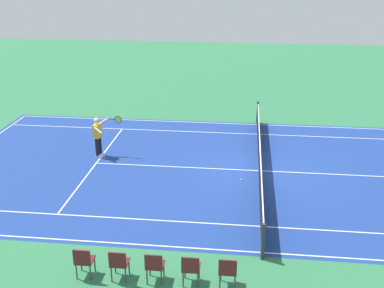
{
  "coord_description": "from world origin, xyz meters",
  "views": [
    {
      "loc": [
        0.63,
        16.85,
        7.55
      ],
      "look_at": [
        2.6,
        -0.22,
        0.9
      ],
      "focal_mm": 44.75,
      "sensor_mm": 36.0,
      "label": 1
    }
  ],
  "objects_px": {
    "spectator_chair_3": "(119,262)",
    "tennis_ball": "(242,180)",
    "spectator_chair_2": "(155,265)",
    "spectator_chair_4": "(84,260)",
    "tennis_net": "(259,159)",
    "spectator_chair_1": "(191,267)",
    "spectator_chair_0": "(228,270)",
    "tennis_player_near": "(99,135)"
  },
  "relations": [
    {
      "from": "spectator_chair_0",
      "to": "tennis_ball",
      "type": "bearing_deg",
      "value": -92.19
    },
    {
      "from": "spectator_chair_1",
      "to": "spectator_chair_3",
      "type": "relative_size",
      "value": 1.0
    },
    {
      "from": "tennis_player_near",
      "to": "spectator_chair_2",
      "type": "height_order",
      "value": "tennis_player_near"
    },
    {
      "from": "spectator_chair_3",
      "to": "tennis_net",
      "type": "bearing_deg",
      "value": -116.72
    },
    {
      "from": "tennis_ball",
      "to": "spectator_chair_2",
      "type": "distance_m",
      "value": 6.51
    },
    {
      "from": "spectator_chair_2",
      "to": "tennis_net",
      "type": "bearing_deg",
      "value": -110.64
    },
    {
      "from": "spectator_chair_1",
      "to": "spectator_chair_2",
      "type": "height_order",
      "value": "same"
    },
    {
      "from": "tennis_net",
      "to": "spectator_chair_3",
      "type": "distance_m",
      "value": 7.97
    },
    {
      "from": "tennis_net",
      "to": "spectator_chair_2",
      "type": "xyz_separation_m",
      "value": [
        2.68,
        7.12,
        0.03
      ]
    },
    {
      "from": "tennis_net",
      "to": "spectator_chair_2",
      "type": "bearing_deg",
      "value": 69.36
    },
    {
      "from": "spectator_chair_1",
      "to": "spectator_chair_0",
      "type": "bearing_deg",
      "value": 180.0
    },
    {
      "from": "tennis_player_near",
      "to": "spectator_chair_1",
      "type": "xyz_separation_m",
      "value": [
        -4.68,
        7.84,
        -0.41
      ]
    },
    {
      "from": "spectator_chair_4",
      "to": "tennis_player_near",
      "type": "bearing_deg",
      "value": -75.85
    },
    {
      "from": "tennis_player_near",
      "to": "spectator_chair_4",
      "type": "relative_size",
      "value": 1.93
    },
    {
      "from": "spectator_chair_2",
      "to": "spectator_chair_3",
      "type": "bearing_deg",
      "value": 0.0
    },
    {
      "from": "spectator_chair_0",
      "to": "spectator_chair_4",
      "type": "distance_m",
      "value": 3.61
    },
    {
      "from": "spectator_chair_0",
      "to": "spectator_chair_4",
      "type": "xyz_separation_m",
      "value": [
        3.61,
        0.0,
        0.0
      ]
    },
    {
      "from": "spectator_chair_2",
      "to": "spectator_chair_4",
      "type": "relative_size",
      "value": 1.0
    },
    {
      "from": "spectator_chair_1",
      "to": "spectator_chair_4",
      "type": "xyz_separation_m",
      "value": [
        2.7,
        0.0,
        0.0
      ]
    },
    {
      "from": "tennis_net",
      "to": "spectator_chair_2",
      "type": "distance_m",
      "value": 7.61
    },
    {
      "from": "spectator_chair_2",
      "to": "spectator_chair_4",
      "type": "distance_m",
      "value": 1.8
    },
    {
      "from": "tennis_player_near",
      "to": "spectator_chair_4",
      "type": "xyz_separation_m",
      "value": [
        -1.98,
        7.84,
        -0.41
      ]
    },
    {
      "from": "spectator_chair_0",
      "to": "spectator_chair_2",
      "type": "distance_m",
      "value": 1.8
    },
    {
      "from": "spectator_chair_2",
      "to": "spectator_chair_1",
      "type": "bearing_deg",
      "value": 180.0
    },
    {
      "from": "spectator_chair_0",
      "to": "spectator_chair_3",
      "type": "height_order",
      "value": "same"
    },
    {
      "from": "spectator_chair_3",
      "to": "spectator_chair_4",
      "type": "relative_size",
      "value": 1.0
    },
    {
      "from": "tennis_ball",
      "to": "spectator_chair_4",
      "type": "relative_size",
      "value": 0.08
    },
    {
      "from": "spectator_chair_0",
      "to": "spectator_chair_4",
      "type": "height_order",
      "value": "same"
    },
    {
      "from": "tennis_net",
      "to": "spectator_chair_0",
      "type": "relative_size",
      "value": 13.3
    },
    {
      "from": "tennis_net",
      "to": "spectator_chair_1",
      "type": "bearing_deg",
      "value": 75.96
    },
    {
      "from": "spectator_chair_3",
      "to": "tennis_ball",
      "type": "bearing_deg",
      "value": -115.5
    },
    {
      "from": "tennis_ball",
      "to": "spectator_chair_4",
      "type": "bearing_deg",
      "value": 58.07
    },
    {
      "from": "spectator_chair_3",
      "to": "spectator_chair_4",
      "type": "xyz_separation_m",
      "value": [
        0.9,
        0.0,
        0.0
      ]
    },
    {
      "from": "tennis_ball",
      "to": "spectator_chair_2",
      "type": "height_order",
      "value": "spectator_chair_2"
    },
    {
      "from": "tennis_ball",
      "to": "spectator_chair_1",
      "type": "bearing_deg",
      "value": 79.55
    },
    {
      "from": "spectator_chair_1",
      "to": "spectator_chair_4",
      "type": "height_order",
      "value": "same"
    },
    {
      "from": "tennis_player_near",
      "to": "tennis_net",
      "type": "bearing_deg",
      "value": 173.58
    },
    {
      "from": "spectator_chair_4",
      "to": "tennis_ball",
      "type": "bearing_deg",
      "value": -121.93
    },
    {
      "from": "spectator_chair_0",
      "to": "spectator_chair_3",
      "type": "distance_m",
      "value": 2.7
    },
    {
      "from": "tennis_net",
      "to": "spectator_chair_4",
      "type": "xyz_separation_m",
      "value": [
        4.48,
        7.12,
        0.03
      ]
    },
    {
      "from": "tennis_player_near",
      "to": "tennis_ball",
      "type": "xyz_separation_m",
      "value": [
        -5.82,
        1.68,
        -0.9
      ]
    },
    {
      "from": "spectator_chair_4",
      "to": "spectator_chair_3",
      "type": "bearing_deg",
      "value": 180.0
    }
  ]
}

